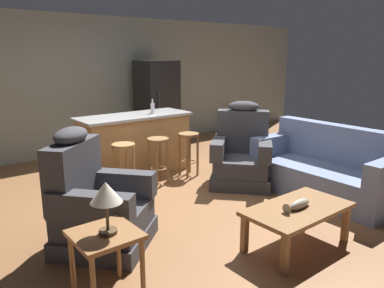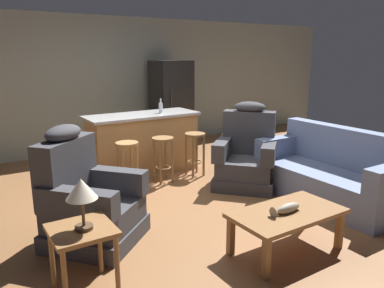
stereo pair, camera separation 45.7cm
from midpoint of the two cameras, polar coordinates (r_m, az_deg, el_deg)
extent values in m
plane|color=brown|center=(5.11, 1.87, -8.03)|extent=(12.00, 12.00, 0.00)
cube|color=#939E93|center=(7.55, -11.81, 8.86)|extent=(12.00, 0.05, 2.60)
cube|color=olive|center=(3.79, 17.75, -10.05)|extent=(1.10, 0.60, 0.04)
cube|color=olive|center=(3.41, 15.21, -16.62)|extent=(0.06, 0.06, 0.38)
cube|color=olive|center=(4.12, 24.62, -11.91)|extent=(0.06, 0.06, 0.38)
cube|color=olive|center=(3.70, 9.56, -13.77)|extent=(0.06, 0.06, 0.38)
cube|color=olive|center=(4.37, 19.29, -9.98)|extent=(0.06, 0.06, 0.38)
cube|color=#4C3823|center=(3.76, 17.93, -9.87)|extent=(0.22, 0.07, 0.01)
ellipsoid|color=#9E937F|center=(3.74, 17.97, -9.32)|extent=(0.28, 0.09, 0.09)
cone|color=#9E937F|center=(3.62, 16.23, -9.98)|extent=(0.06, 0.10, 0.10)
cube|color=#707FA3|center=(5.32, 22.06, -7.01)|extent=(0.86, 1.91, 0.20)
cube|color=#707FA3|center=(5.25, 22.27, -4.86)|extent=(0.86, 1.91, 0.22)
cube|color=#707FA3|center=(5.42, 24.60, -0.48)|extent=(0.22, 1.90, 0.52)
cube|color=#707FA3|center=(5.70, 15.60, -0.34)|extent=(0.84, 0.21, 0.28)
cube|color=#3D3D42|center=(4.01, -11.13, -13.20)|extent=(1.18, 1.18, 0.18)
cube|color=#3D3D42|center=(3.92, -11.27, -10.45)|extent=(1.09, 1.10, 0.24)
cube|color=#3D3D42|center=(3.91, -15.47, -3.86)|extent=(0.73, 0.67, 0.64)
ellipsoid|color=#3D3D42|center=(3.82, -15.83, 1.59)|extent=(0.52, 0.50, 0.16)
cube|color=#3D3D42|center=(4.09, -9.04, -5.54)|extent=(0.66, 0.72, 0.26)
cube|color=#3D3D42|center=(3.55, -13.65, -8.80)|extent=(0.66, 0.72, 0.26)
cube|color=#3D3D42|center=(5.56, 10.43, -5.43)|extent=(1.19, 1.19, 0.18)
cube|color=#3D3D42|center=(5.50, 10.52, -3.36)|extent=(1.10, 1.10, 0.24)
cube|color=#3D3D42|center=(5.68, 10.98, 1.74)|extent=(0.68, 0.72, 0.64)
ellipsoid|color=#3D3D42|center=(5.62, 11.15, 5.54)|extent=(0.51, 0.52, 0.16)
cube|color=#3D3D42|center=(5.40, 14.10, -1.11)|extent=(0.71, 0.67, 0.26)
cube|color=#3D3D42|center=(5.45, 7.16, -0.67)|extent=(0.71, 0.67, 0.26)
cube|color=olive|center=(3.04, -12.30, -12.81)|extent=(0.48, 0.48, 0.04)
cylinder|color=olive|center=(2.96, -14.40, -19.97)|extent=(0.04, 0.04, 0.52)
cylinder|color=olive|center=(3.08, -6.97, -18.17)|extent=(0.04, 0.04, 0.52)
cylinder|color=olive|center=(3.29, -16.73, -16.47)|extent=(0.04, 0.04, 0.52)
cylinder|color=olive|center=(3.40, -10.03, -15.04)|extent=(0.04, 0.04, 0.52)
cylinder|color=#4C3823|center=(3.01, -11.90, -12.40)|extent=(0.14, 0.14, 0.03)
cylinder|color=#4C3823|center=(2.96, -12.02, -10.22)|extent=(0.02, 0.02, 0.22)
cone|color=beige|center=(2.89, -12.20, -6.76)|extent=(0.24, 0.24, 0.16)
cube|color=#AD7F4C|center=(6.08, -5.34, -0.06)|extent=(1.71, 0.63, 0.91)
cube|color=#B2B2B2|center=(5.99, -5.44, 4.37)|extent=(1.80, 0.70, 0.04)
cylinder|color=#A87A47|center=(5.25, -7.47, 0.01)|extent=(0.32, 0.32, 0.04)
torus|color=#A87A47|center=(5.37, -7.33, -4.57)|extent=(0.23, 0.23, 0.02)
cylinder|color=#A87A47|center=(5.21, -7.88, -3.99)|extent=(0.04, 0.04, 0.64)
cylinder|color=#A87A47|center=(5.29, -5.91, -3.65)|extent=(0.04, 0.04, 0.64)
cylinder|color=#A87A47|center=(5.38, -8.78, -3.44)|extent=(0.04, 0.04, 0.64)
cylinder|color=#A87A47|center=(5.46, -6.87, -3.12)|extent=(0.04, 0.04, 0.64)
cylinder|color=olive|center=(5.51, -2.12, 0.76)|extent=(0.32, 0.32, 0.04)
torus|color=olive|center=(5.62, -2.09, -3.62)|extent=(0.23, 0.23, 0.02)
cylinder|color=olive|center=(5.46, -2.46, -3.05)|extent=(0.04, 0.04, 0.64)
cylinder|color=olive|center=(5.56, -0.68, -2.73)|extent=(0.04, 0.04, 0.64)
cylinder|color=olive|center=(5.63, -3.49, -2.56)|extent=(0.04, 0.04, 0.64)
cylinder|color=olive|center=(5.72, -1.75, -2.26)|extent=(0.04, 0.04, 0.64)
cylinder|color=olive|center=(5.81, 2.70, 1.42)|extent=(0.32, 0.32, 0.04)
torus|color=olive|center=(5.92, 2.66, -2.75)|extent=(0.23, 0.23, 0.02)
cylinder|color=olive|center=(5.76, 2.43, -2.17)|extent=(0.04, 0.04, 0.64)
cylinder|color=olive|center=(5.87, 4.03, -1.89)|extent=(0.04, 0.04, 0.64)
cylinder|color=olive|center=(5.91, 1.32, -1.74)|extent=(0.04, 0.04, 0.64)
cylinder|color=olive|center=(6.02, 2.89, -1.46)|extent=(0.04, 0.04, 0.64)
cube|color=black|center=(7.62, -1.47, 6.00)|extent=(0.70, 0.66, 1.76)
cylinder|color=#333338|center=(7.21, -1.33, 6.28)|extent=(0.02, 0.02, 0.50)
cylinder|color=silver|center=(6.06, -2.62, 5.51)|extent=(0.07, 0.07, 0.16)
cylinder|color=silver|center=(6.05, -2.64, 6.61)|extent=(0.02, 0.02, 0.07)
camera|label=1|loc=(0.23, -87.28, 0.65)|focal=35.00mm
camera|label=2|loc=(0.23, 92.72, -0.65)|focal=35.00mm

